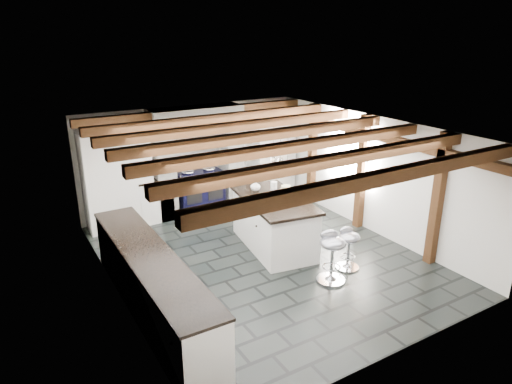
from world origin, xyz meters
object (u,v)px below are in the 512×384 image
bar_stool_far (332,251)px  kitchen_island (274,222)px  range_cooker (199,190)px  bar_stool_near (349,243)px

bar_stool_far → kitchen_island: bearing=113.8°
range_cooker → bar_stool_far: size_ratio=1.16×
kitchen_island → bar_stool_far: 1.51m
range_cooker → kitchen_island: kitchen_island is taller
range_cooker → kitchen_island: 2.42m
range_cooker → bar_stool_near: bearing=-74.3°
range_cooker → bar_stool_near: (1.04, -3.71, -0.01)m
bar_stool_near → bar_stool_far: bar_stool_far is taller
kitchen_island → bar_stool_far: (0.12, -1.51, 0.04)m
kitchen_island → bar_stool_near: size_ratio=2.82×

